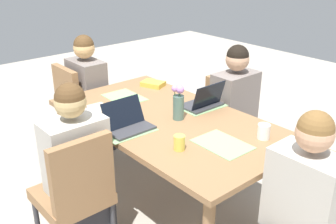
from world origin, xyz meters
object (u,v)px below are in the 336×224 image
object	(u,v)px
dining_table	(168,128)
coffee_mug_centre_left	(179,143)
person_far_left_near	(233,118)
chair_near_right_near	(76,190)
person_near_right_near	(78,178)
coffee_mug_near_left	(127,109)
chair_far_left_near	(231,117)
flower_vase	(178,103)
chair_head_right_left_far	(317,223)
laptop_far_left_near	(203,102)
coffee_mug_near_right	(264,131)
person_head_right_left_far	(301,220)
person_head_left_left_mid	(88,102)
book_red_cover	(99,109)
chair_head_left_left_mid	(79,105)
book_blue_cover	(153,84)
laptop_near_right_near	(127,124)

from	to	relation	value
dining_table	coffee_mug_centre_left	distance (m)	0.51
person_far_left_near	chair_near_right_near	world-z (taller)	person_far_left_near
person_near_right_near	coffee_mug_near_left	bearing A→B (deg)	110.61
chair_far_left_near	flower_vase	bearing A→B (deg)	-79.23
chair_head_right_left_far	laptop_far_left_near	distance (m)	1.28
person_far_left_near	coffee_mug_near_left	xyz separation A→B (m)	(-0.24, -0.99, 0.28)
person_far_left_near	coffee_mug_near_right	world-z (taller)	person_far_left_near
person_head_right_left_far	coffee_mug_near_left	bearing A→B (deg)	-172.48
laptop_far_left_near	chair_head_right_left_far	bearing A→B (deg)	-13.60
person_head_left_left_mid	person_near_right_near	distance (m)	1.39
laptop_far_left_near	person_head_left_left_mid	bearing A→B (deg)	-163.74
coffee_mug_near_right	coffee_mug_centre_left	distance (m)	0.59
person_head_left_left_mid	book_red_cover	bearing A→B (deg)	-22.74
person_head_right_left_far	coffee_mug_near_right	distance (m)	0.64
chair_far_left_near	coffee_mug_centre_left	xyz separation A→B (m)	(0.51, -1.11, 0.31)
flower_vase	book_red_cover	xyz separation A→B (m)	(-0.52, -0.37, -0.12)
person_head_left_left_mid	chair_head_right_left_far	distance (m)	2.44
chair_head_right_left_far	chair_near_right_near	distance (m)	1.48
chair_far_left_near	coffee_mug_near_right	xyz separation A→B (m)	(0.76, -0.58, 0.31)
person_far_left_near	coffee_mug_near_right	bearing A→B (deg)	-37.01
person_far_left_near	coffee_mug_centre_left	size ratio (longest dim) A/B	12.14
person_far_left_near	person_head_right_left_far	world-z (taller)	same
person_far_left_near	chair_near_right_near	distance (m)	1.60
coffee_mug_near_left	chair_head_left_left_mid	bearing A→B (deg)	173.21
coffee_mug_near_left	coffee_mug_near_right	size ratio (longest dim) A/B	0.90
chair_near_right_near	person_head_right_left_far	bearing A→B (deg)	35.25
coffee_mug_centre_left	chair_head_right_left_far	bearing A→B (deg)	22.19
dining_table	person_far_left_near	world-z (taller)	person_far_left_near
chair_near_right_near	person_far_left_near	bearing A→B (deg)	91.69
person_near_right_near	coffee_mug_near_left	size ratio (longest dim) A/B	13.02
chair_far_left_near	book_red_cover	world-z (taller)	chair_far_left_near
chair_head_right_left_far	book_blue_cover	world-z (taller)	chair_head_right_left_far
coffee_mug_centre_left	person_head_left_left_mid	bearing A→B (deg)	170.82
person_head_left_left_mid	laptop_near_right_near	bearing A→B (deg)	-16.15
person_far_left_near	person_near_right_near	world-z (taller)	same
flower_vase	coffee_mug_centre_left	xyz separation A→B (m)	(0.36, -0.31, -0.08)
coffee_mug_near_right	chair_near_right_near	bearing A→B (deg)	-120.47
laptop_near_right_near	coffee_mug_near_right	world-z (taller)	laptop_near_right_near
book_blue_cover	flower_vase	bearing A→B (deg)	-45.95
person_near_right_near	book_blue_cover	size ratio (longest dim) A/B	5.97
book_red_cover	chair_head_right_left_far	bearing A→B (deg)	17.53
chair_far_left_near	person_head_right_left_far	bearing A→B (deg)	-34.30
chair_near_right_near	person_near_right_near	world-z (taller)	person_near_right_near
person_far_left_near	chair_head_right_left_far	bearing A→B (deg)	-30.19
coffee_mug_near_left	book_blue_cover	world-z (taller)	coffee_mug_near_left
dining_table	coffee_mug_centre_left	bearing A→B (deg)	-32.38
chair_near_right_near	person_near_right_near	distance (m)	0.10
chair_head_right_left_far	laptop_near_right_near	distance (m)	1.36
dining_table	person_head_right_left_far	bearing A→B (deg)	-0.59
chair_head_right_left_far	laptop_near_right_near	xyz separation A→B (m)	(-1.27, -0.40, 0.30)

